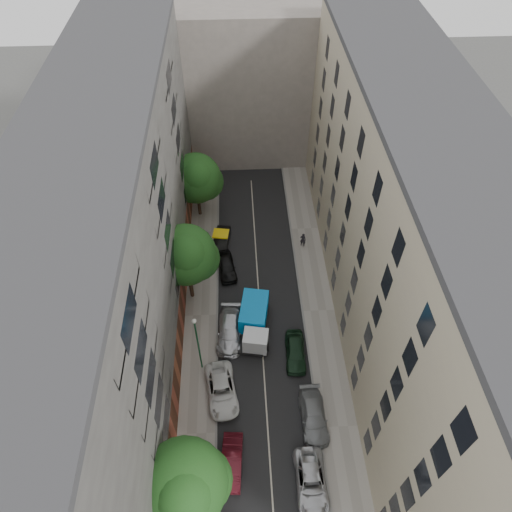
{
  "coord_description": "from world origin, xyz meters",
  "views": [
    {
      "loc": [
        -1.59,
        -24.56,
        35.33
      ],
      "look_at": [
        -0.28,
        1.89,
        6.0
      ],
      "focal_mm": 32.0,
      "sensor_mm": 36.0,
      "label": 1
    }
  ],
  "objects": [
    {
      "name": "building_right",
      "position": [
        11.0,
        0.0,
        10.0
      ],
      "size": [
        8.0,
        44.0,
        20.0
      ],
      "primitive_type": "cube",
      "color": "tan",
      "rests_on": "ground"
    },
    {
      "name": "car_left_4",
      "position": [
        -3.08,
        5.4,
        0.71
      ],
      "size": [
        2.33,
        4.37,
        1.42
      ],
      "primitive_type": "imported",
      "rotation": [
        0.0,
        0.0,
        0.16
      ],
      "color": "black",
      "rests_on": "ground"
    },
    {
      "name": "building_left",
      "position": [
        -11.0,
        0.0,
        10.0
      ],
      "size": [
        8.0,
        44.0,
        20.0
      ],
      "primitive_type": "cube",
      "color": "#484643",
      "rests_on": "ground"
    },
    {
      "name": "lamp_post",
      "position": [
        -5.24,
        -5.34,
        4.46
      ],
      "size": [
        0.36,
        0.36,
        7.08
      ],
      "color": "#195A34",
      "rests_on": "sidewalk_left"
    },
    {
      "name": "tree_near",
      "position": [
        -5.45,
        -16.23,
        5.55
      ],
      "size": [
        5.69,
        5.48,
        8.33
      ],
      "color": "#382619",
      "rests_on": "sidewalk_left"
    },
    {
      "name": "building_endcap",
      "position": [
        0.0,
        28.0,
        9.0
      ],
      "size": [
        18.0,
        12.0,
        18.0
      ],
      "primitive_type": "cube",
      "color": "gray",
      "rests_on": "ground"
    },
    {
      "name": "tree_far",
      "position": [
        -5.95,
        13.89,
        5.03
      ],
      "size": [
        5.59,
        5.36,
        7.7
      ],
      "color": "#382619",
      "rests_on": "sidewalk_left"
    },
    {
      "name": "ground",
      "position": [
        0.0,
        0.0,
        0.0
      ],
      "size": [
        120.0,
        120.0,
        0.0
      ],
      "primitive_type": "plane",
      "color": "#4C4C49",
      "rests_on": "ground"
    },
    {
      "name": "car_right_0",
      "position": [
        2.8,
        -15.0,
        0.66
      ],
      "size": [
        2.23,
        4.78,
        1.33
      ],
      "primitive_type": "imported",
      "rotation": [
        0.0,
        0.0,
        0.01
      ],
      "color": "#B8B9BE",
      "rests_on": "ground"
    },
    {
      "name": "car_left_2",
      "position": [
        -3.55,
        -7.8,
        0.7
      ],
      "size": [
        3.02,
        5.33,
        1.4
      ],
      "primitive_type": "imported",
      "rotation": [
        0.0,
        0.0,
        0.14
      ],
      "color": "silver",
      "rests_on": "ground"
    },
    {
      "name": "road_surface",
      "position": [
        0.0,
        0.0,
        0.01
      ],
      "size": [
        8.0,
        44.0,
        0.02
      ],
      "primitive_type": "cube",
      "color": "black",
      "rests_on": "ground"
    },
    {
      "name": "car_left_1",
      "position": [
        -2.8,
        -13.4,
        0.69
      ],
      "size": [
        1.77,
        4.27,
        1.37
      ],
      "primitive_type": "imported",
      "rotation": [
        0.0,
        0.0,
        -0.08
      ],
      "color": "#4D0F18",
      "rests_on": "ground"
    },
    {
      "name": "car_right_2",
      "position": [
        2.8,
        -4.6,
        0.72
      ],
      "size": [
        1.92,
        4.32,
        1.45
      ],
      "primitive_type": "imported",
      "rotation": [
        0.0,
        0.0,
        -0.05
      ],
      "color": "black",
      "rests_on": "ground"
    },
    {
      "name": "tarp_truck",
      "position": [
        -0.6,
        -1.76,
        1.43
      ],
      "size": [
        3.12,
        5.95,
        2.6
      ],
      "rotation": [
        0.0,
        0.0,
        -0.17
      ],
      "color": "black",
      "rests_on": "ground"
    },
    {
      "name": "car_right_1",
      "position": [
        3.6,
        -10.34,
        0.7
      ],
      "size": [
        2.06,
        4.84,
        1.39
      ],
      "primitive_type": "imported",
      "rotation": [
        0.0,
        0.0,
        0.02
      ],
      "color": "gray",
      "rests_on": "ground"
    },
    {
      "name": "sidewalk_right",
      "position": [
        5.5,
        0.0,
        0.07
      ],
      "size": [
        3.0,
        44.0,
        0.15
      ],
      "primitive_type": "cube",
      "color": "gray",
      "rests_on": "ground"
    },
    {
      "name": "tree_mid",
      "position": [
        -6.3,
        2.25,
        5.83
      ],
      "size": [
        5.69,
        5.47,
        8.67
      ],
      "color": "#382619",
      "rests_on": "sidewalk_left"
    },
    {
      "name": "pedestrian",
      "position": [
        4.97,
        8.45,
        1.01
      ],
      "size": [
        0.73,
        0.62,
        1.72
      ],
      "primitive_type": "imported",
      "rotation": [
        0.0,
        0.0,
        2.75
      ],
      "color": "black",
      "rests_on": "sidewalk_right"
    },
    {
      "name": "car_left_3",
      "position": [
        -2.84,
        -2.2,
        0.75
      ],
      "size": [
        2.49,
        5.31,
        1.5
      ],
      "primitive_type": "imported",
      "rotation": [
        0.0,
        0.0,
        -0.08
      ],
      "color": "silver",
      "rests_on": "ground"
    },
    {
      "name": "sidewalk_left",
      "position": [
        -5.5,
        0.0,
        0.07
      ],
      "size": [
        3.0,
        44.0,
        0.15
      ],
      "primitive_type": "cube",
      "color": "gray",
      "rests_on": "ground"
    },
    {
      "name": "car_left_5",
      "position": [
        -3.6,
        9.0,
        0.69
      ],
      "size": [
        2.07,
        4.37,
        1.38
      ],
      "primitive_type": "imported",
      "rotation": [
        0.0,
        0.0,
        -0.15
      ],
      "color": "black",
      "rests_on": "ground"
    }
  ]
}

